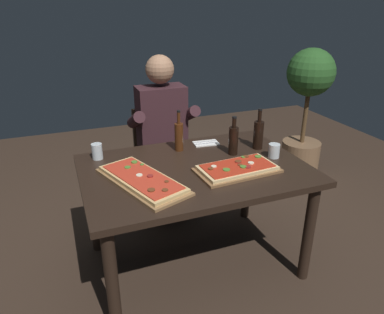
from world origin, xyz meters
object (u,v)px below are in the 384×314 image
at_px(vinegar_bottle_green, 178,136).
at_px(diner_chair, 160,154).
at_px(oil_bottle_amber, 258,134).
at_px(pizza_rectangular_front, 237,169).
at_px(tumbler_near_camera, 274,152).
at_px(potted_plant_corner, 307,104).
at_px(pizza_rectangular_left, 142,180).
at_px(seated_diner, 163,130).
at_px(dining_table, 195,181).
at_px(tumbler_far_side, 97,152).
at_px(wine_bottle_dark, 233,140).

height_order(vinegar_bottle_green, diner_chair, vinegar_bottle_green).
height_order(oil_bottle_amber, diner_chair, oil_bottle_amber).
relative_size(pizza_rectangular_front, tumbler_near_camera, 5.55).
height_order(vinegar_bottle_green, potted_plant_corner, potted_plant_corner).
distance_m(pizza_rectangular_left, seated_diner, 0.90).
distance_m(pizza_rectangular_left, diner_chair, 1.05).
relative_size(dining_table, tumbler_far_side, 13.42).
bearing_deg(diner_chair, vinegar_bottle_green, -92.26).
bearing_deg(vinegar_bottle_green, dining_table, -89.13).
height_order(tumbler_near_camera, diner_chair, diner_chair).
xyz_separation_m(oil_bottle_amber, tumbler_far_side, (-1.08, 0.22, -0.06)).
bearing_deg(vinegar_bottle_green, oil_bottle_amber, -17.16).
bearing_deg(tumbler_far_side, potted_plant_corner, 15.58).
distance_m(wine_bottle_dark, tumbler_near_camera, 0.28).
bearing_deg(diner_chair, pizza_rectangular_front, -78.61).
height_order(dining_table, vinegar_bottle_green, vinegar_bottle_green).
xyz_separation_m(pizza_rectangular_front, tumbler_far_side, (-0.77, 0.51, 0.03)).
height_order(pizza_rectangular_left, potted_plant_corner, potted_plant_corner).
relative_size(pizza_rectangular_front, oil_bottle_amber, 1.79).
bearing_deg(oil_bottle_amber, vinegar_bottle_green, 162.84).
bearing_deg(wine_bottle_dark, oil_bottle_amber, 8.21).
height_order(wine_bottle_dark, tumbler_far_side, wine_bottle_dark).
distance_m(vinegar_bottle_green, tumbler_near_camera, 0.65).
relative_size(dining_table, diner_chair, 1.61).
bearing_deg(oil_bottle_amber, dining_table, -165.63).
bearing_deg(pizza_rectangular_front, tumbler_near_camera, 18.17).
distance_m(oil_bottle_amber, tumbler_near_camera, 0.19).
xyz_separation_m(tumbler_far_side, seated_diner, (0.57, 0.38, -0.04)).
height_order(wine_bottle_dark, tumbler_near_camera, wine_bottle_dark).
distance_m(tumbler_far_side, diner_chair, 0.81).
relative_size(pizza_rectangular_left, seated_diner, 0.51).
distance_m(tumbler_far_side, seated_diner, 0.69).
bearing_deg(pizza_rectangular_left, wine_bottle_dark, 15.78).
bearing_deg(tumbler_far_side, diner_chair, 41.27).
distance_m(vinegar_bottle_green, seated_diner, 0.45).
bearing_deg(seated_diner, tumbler_near_camera, -55.63).
bearing_deg(potted_plant_corner, tumbler_near_camera, -135.96).
distance_m(pizza_rectangular_front, pizza_rectangular_left, 0.58).
distance_m(wine_bottle_dark, vinegar_bottle_green, 0.38).
height_order(wine_bottle_dark, oil_bottle_amber, oil_bottle_amber).
xyz_separation_m(pizza_rectangular_front, seated_diner, (-0.20, 0.89, -0.02)).
relative_size(vinegar_bottle_green, diner_chair, 0.33).
height_order(pizza_rectangular_left, oil_bottle_amber, oil_bottle_amber).
xyz_separation_m(dining_table, wine_bottle_dark, (0.32, 0.11, 0.20)).
bearing_deg(seated_diner, wine_bottle_dark, -64.36).
bearing_deg(seated_diner, pizza_rectangular_left, -114.66).
bearing_deg(tumbler_far_side, wine_bottle_dark, -16.05).
bearing_deg(tumbler_far_side, pizza_rectangular_front, -33.27).
height_order(oil_bottle_amber, tumbler_near_camera, oil_bottle_amber).
bearing_deg(potted_plant_corner, tumbler_far_side, -164.42).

